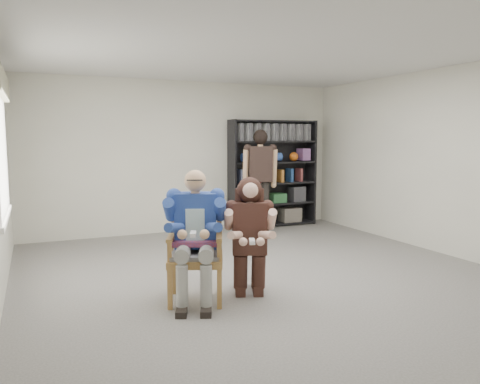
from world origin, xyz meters
name	(u,v)px	position (x,y,z in m)	size (l,w,h in m)	color
room_shell	(276,167)	(0.00, 0.00, 1.40)	(6.00, 7.00, 2.80)	white
floor	(275,281)	(0.00, 0.00, 0.00)	(6.00, 7.00, 0.01)	#63615D
window_left	(3,149)	(-2.95, 1.00, 1.63)	(0.16, 2.00, 1.75)	white
armchair	(196,251)	(-1.10, -0.27, 0.55)	(0.64, 0.62, 1.10)	olive
seated_man	(196,236)	(-1.10, -0.27, 0.71)	(0.62, 0.86, 1.43)	#2C5490
kneeling_woman	(250,239)	(-0.52, -0.39, 0.65)	(0.55, 0.88, 1.31)	#3A211A
bookshelf	(273,174)	(1.70, 3.28, 1.05)	(1.80, 0.38, 2.10)	black
standing_man	(260,184)	(1.04, 2.51, 0.94)	(0.58, 0.32, 1.89)	black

